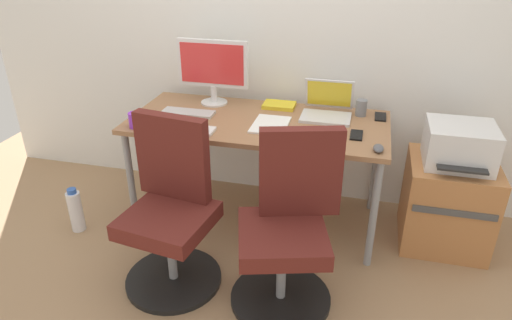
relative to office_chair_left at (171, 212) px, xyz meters
name	(u,v)px	position (x,y,z in m)	size (l,w,h in m)	color
ground_plane	(258,218)	(0.32, 0.68, -0.42)	(5.28, 5.28, 0.00)	#9E7A56
back_wall	(275,14)	(0.32, 1.13, 0.88)	(4.40, 0.04, 2.60)	white
desk	(258,129)	(0.32, 0.68, 0.24)	(1.61, 0.74, 0.73)	#996B47
office_chair_left	(171,212)	(0.00, 0.00, 0.00)	(0.54, 0.54, 0.94)	black
office_chair_right	(288,230)	(0.65, 0.00, 0.00)	(0.55, 0.55, 0.94)	black
side_cabinet	(447,203)	(1.52, 0.72, -0.14)	(0.51, 0.49, 0.56)	#B77542
printer	(459,145)	(1.52, 0.71, 0.25)	(0.38, 0.40, 0.24)	silver
water_bottle_on_floor	(76,211)	(-0.81, 0.25, -0.28)	(0.09, 0.09, 0.31)	white
desktop_monitor	(213,67)	(-0.05, 0.91, 0.56)	(0.48, 0.18, 0.43)	silver
open_laptop	(327,108)	(0.73, 0.86, 0.36)	(0.31, 0.29, 0.22)	silver
keyboard_by_monitor	(186,129)	(-0.05, 0.41, 0.32)	(0.34, 0.12, 0.02)	silver
keyboard_by_laptop	(188,113)	(-0.14, 0.67, 0.32)	(0.34, 0.12, 0.02)	#B7B7B7
mouse_by_monitor	(378,148)	(1.05, 0.40, 0.32)	(0.06, 0.10, 0.03)	#515156
mouse_by_laptop	(308,143)	(0.68, 0.38, 0.32)	(0.06, 0.10, 0.03)	silver
coffee_mug	(135,120)	(-0.37, 0.39, 0.35)	(0.08, 0.08, 0.09)	purple
pen_cup	(361,108)	(0.94, 0.91, 0.36)	(0.07, 0.07, 0.10)	slate
phone_near_monitor	(380,117)	(1.06, 0.91, 0.31)	(0.07, 0.14, 0.01)	black
phone_near_laptop	(356,135)	(0.93, 0.58, 0.31)	(0.07, 0.14, 0.01)	black
notebook	(279,105)	(0.40, 0.94, 0.32)	(0.21, 0.15, 0.03)	yellow
paper_pile	(270,125)	(0.41, 0.61, 0.31)	(0.21, 0.30, 0.01)	white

